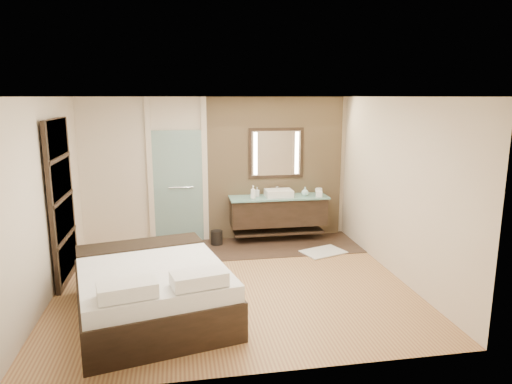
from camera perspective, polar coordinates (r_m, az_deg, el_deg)
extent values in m
plane|color=#945E3E|center=(6.85, -2.89, -11.40)|extent=(5.00, 5.00, 0.00)
cube|color=#32241B|center=(8.41, -0.12, -6.85)|extent=(3.80, 1.30, 0.01)
cube|color=#A1835C|center=(8.76, 2.44, 2.96)|extent=(2.60, 0.08, 2.70)
cube|color=black|center=(8.64, 2.80, -2.45)|extent=(1.80, 0.50, 0.50)
cube|color=black|center=(8.75, 2.77, -4.92)|extent=(1.71, 0.45, 0.04)
cube|color=#8CD6C9|center=(8.56, 2.85, -0.66)|extent=(1.85, 0.55, 0.03)
cube|color=white|center=(8.54, 2.85, -0.14)|extent=(0.50, 0.38, 0.13)
cylinder|color=silver|center=(8.72, 2.58, 0.25)|extent=(0.03, 0.03, 0.18)
cylinder|color=silver|center=(8.66, 2.64, 0.71)|extent=(0.02, 0.10, 0.02)
cube|color=black|center=(8.67, 2.53, 4.87)|extent=(1.06, 0.03, 0.96)
cube|color=white|center=(8.66, 2.55, 4.86)|extent=(0.94, 0.01, 0.84)
cube|color=beige|center=(8.58, -0.07, 4.81)|extent=(0.07, 0.01, 0.80)
cube|color=beige|center=(8.75, 5.13, 4.90)|extent=(0.07, 0.01, 0.80)
cube|color=#B9EAE3|center=(8.61, -9.69, 0.62)|extent=(0.90, 0.05, 2.10)
cylinder|color=silver|center=(8.56, -9.35, 0.57)|extent=(0.45, 0.03, 0.03)
cube|color=beige|center=(8.58, -13.10, 2.48)|extent=(0.10, 0.08, 2.70)
cube|color=beige|center=(8.58, -6.42, 2.71)|extent=(0.10, 0.08, 2.70)
cube|color=black|center=(7.22, -23.13, -1.13)|extent=(0.06, 1.20, 2.40)
cube|color=beige|center=(7.43, -22.46, -7.39)|extent=(0.02, 1.06, 0.52)
cube|color=beige|center=(7.27, -22.82, -3.00)|extent=(0.02, 1.06, 0.52)
cube|color=beige|center=(7.15, -23.20, 1.56)|extent=(0.02, 1.06, 0.52)
cube|color=beige|center=(7.08, -23.58, 6.24)|extent=(0.02, 1.06, 0.52)
cube|color=black|center=(6.01, -12.86, -12.67)|extent=(2.17, 2.50, 0.48)
cube|color=white|center=(5.88, -13.01, -9.68)|extent=(2.11, 2.43, 0.20)
cube|color=black|center=(6.61, -14.25, -6.42)|extent=(1.75, 0.85, 0.04)
cube|color=white|center=(4.97, -15.78, -11.65)|extent=(0.65, 0.45, 0.15)
cube|color=white|center=(5.09, -7.14, -10.68)|extent=(0.65, 0.45, 0.15)
cube|color=silver|center=(8.19, 8.40, -7.41)|extent=(0.85, 0.71, 0.02)
cylinder|color=black|center=(8.52, -4.94, -5.72)|extent=(0.23, 0.23, 0.27)
cube|color=white|center=(8.61, 7.88, -0.24)|extent=(0.15, 0.15, 0.10)
imported|color=white|center=(8.34, -0.37, -0.02)|extent=(0.11, 0.11, 0.24)
imported|color=#B2B2B2|center=(8.54, 0.14, 0.03)|extent=(0.10, 0.10, 0.18)
imported|color=silver|center=(8.64, 6.14, 0.08)|extent=(0.13, 0.13, 0.17)
imported|color=white|center=(8.87, 7.85, 0.14)|extent=(0.15, 0.15, 0.11)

